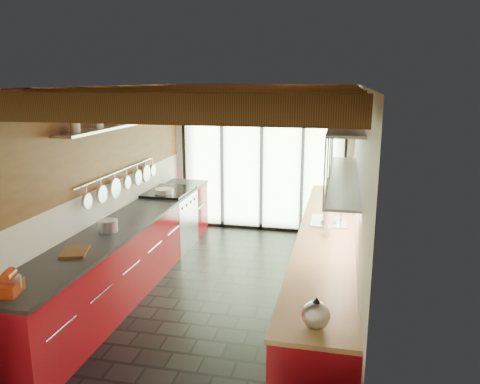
% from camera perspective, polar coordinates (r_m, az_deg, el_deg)
% --- Properties ---
extents(ground, '(5.50, 5.50, 0.00)m').
position_cam_1_polar(ground, '(6.17, -1.92, -12.17)').
color(ground, black).
rests_on(ground, ground).
extents(room_shell, '(5.50, 5.50, 5.50)m').
position_cam_1_polar(room_shell, '(5.65, -2.05, 3.11)').
color(room_shell, silver).
rests_on(room_shell, ground).
extents(ceiling_beams, '(3.14, 5.06, 4.90)m').
position_cam_1_polar(ceiling_beams, '(5.93, -1.19, 11.47)').
color(ceiling_beams, '#593316').
rests_on(ceiling_beams, ground).
extents(glass_door, '(2.95, 0.10, 2.90)m').
position_cam_1_polar(glass_door, '(8.26, 2.66, 6.46)').
color(glass_door, '#C6EAAD').
rests_on(glass_door, ground).
extents(left_counter, '(0.68, 5.00, 0.92)m').
position_cam_1_polar(left_counter, '(6.40, -13.16, -7.07)').
color(left_counter, maroon).
rests_on(left_counter, ground).
extents(range_stove, '(0.66, 0.90, 0.97)m').
position_cam_1_polar(range_stove, '(7.66, -8.52, -3.35)').
color(range_stove, silver).
rests_on(range_stove, ground).
extents(right_counter, '(0.68, 5.00, 0.92)m').
position_cam_1_polar(right_counter, '(5.82, 10.44, -9.06)').
color(right_counter, maroon).
rests_on(right_counter, ground).
extents(sink_assembly, '(0.45, 0.52, 0.43)m').
position_cam_1_polar(sink_assembly, '(6.03, 10.93, -3.24)').
color(sink_assembly, silver).
rests_on(sink_assembly, right_counter).
extents(upper_cabinets_right, '(0.34, 3.00, 3.00)m').
position_cam_1_polar(upper_cabinets_right, '(5.74, 12.72, 4.94)').
color(upper_cabinets_right, silver).
rests_on(upper_cabinets_right, ground).
extents(left_wall_fixtures, '(0.28, 2.60, 0.96)m').
position_cam_1_polar(left_wall_fixtures, '(6.42, -14.26, 5.14)').
color(left_wall_fixtures, silver).
rests_on(left_wall_fixtures, ground).
extents(stand_mixer, '(0.19, 0.27, 0.22)m').
position_cam_1_polar(stand_mixer, '(4.45, -26.13, -10.00)').
color(stand_mixer, '#B2300E').
rests_on(stand_mixer, left_counter).
extents(pot_large, '(0.23, 0.23, 0.14)m').
position_cam_1_polar(pot_large, '(5.77, -15.76, -3.98)').
color(pot_large, silver).
rests_on(pot_large, left_counter).
extents(pot_small, '(0.34, 0.34, 0.11)m').
position_cam_1_polar(pot_small, '(7.34, -9.21, -0.04)').
color(pot_small, silver).
rests_on(pot_small, left_counter).
extents(cutting_board, '(0.36, 0.42, 0.03)m').
position_cam_1_polar(cutting_board, '(5.19, -19.50, -6.88)').
color(cutting_board, brown).
rests_on(cutting_board, left_counter).
extents(kettle, '(0.27, 0.29, 0.25)m').
position_cam_1_polar(kettle, '(3.54, 9.24, -14.40)').
color(kettle, silver).
rests_on(kettle, right_counter).
extents(paper_towel, '(0.15, 0.15, 0.33)m').
position_cam_1_polar(paper_towel, '(5.76, 10.71, -3.03)').
color(paper_towel, white).
rests_on(paper_towel, right_counter).
extents(soap_bottle, '(0.08, 0.08, 0.17)m').
position_cam_1_polar(soap_bottle, '(5.49, 10.57, -4.43)').
color(soap_bottle, silver).
rests_on(soap_bottle, right_counter).
extents(bowl, '(0.25, 0.25, 0.05)m').
position_cam_1_polar(bowl, '(6.01, 10.74, -3.45)').
color(bowl, silver).
rests_on(bowl, right_counter).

